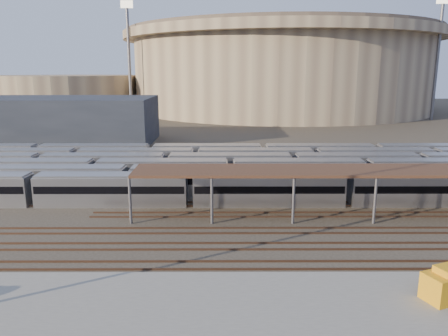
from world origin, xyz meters
TOP-DOWN VIEW (x-y plane):
  - ground at (0.00, 0.00)m, footprint 420.00×420.00m
  - apron at (-5.00, -15.00)m, footprint 50.00×9.00m
  - subway_trains at (1.37, 18.50)m, footprint 127.12×23.90m
  - inspection_shed at (22.00, 4.00)m, footprint 60.30×6.00m
  - empty_tracks at (0.00, -5.00)m, footprint 170.00×9.62m
  - stadium at (25.00, 140.00)m, footprint 124.00×124.00m
  - secondary_arena at (-60.00, 130.00)m, footprint 56.00×56.00m
  - service_building at (-35.00, 55.00)m, footprint 42.00×20.00m
  - floodlight_0 at (-30.00, 110.00)m, footprint 4.00×1.00m
  - floodlight_2 at (70.00, 100.00)m, footprint 4.00×1.00m
  - floodlight_3 at (-10.00, 160.00)m, footprint 4.00×1.00m
  - yellow_equipment at (17.31, -14.76)m, footprint 3.60×2.94m

SIDE VIEW (x-z plane):
  - ground at x=0.00m, z-range 0.00..0.00m
  - empty_tracks at x=0.00m, z-range 0.00..0.18m
  - apron at x=-5.00m, z-range 0.00..0.20m
  - yellow_equipment at x=17.31m, z-range 0.20..2.14m
  - subway_trains at x=1.37m, z-range 0.00..3.60m
  - inspection_shed at x=22.00m, z-range 2.33..7.63m
  - service_building at x=-35.00m, z-range 0.00..10.00m
  - secondary_arena at x=-60.00m, z-range 0.00..14.00m
  - stadium at x=25.00m, z-range 0.22..32.72m
  - floodlight_0 at x=-30.00m, z-range 1.45..39.85m
  - floodlight_2 at x=70.00m, z-range 1.45..39.85m
  - floodlight_3 at x=-10.00m, z-range 1.45..39.85m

